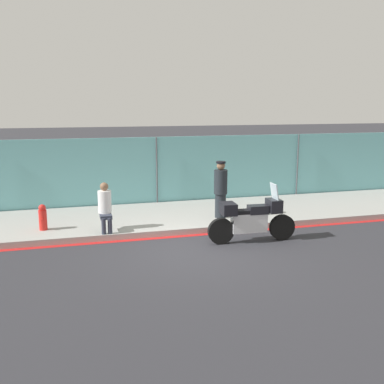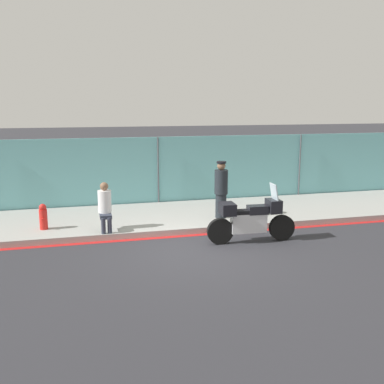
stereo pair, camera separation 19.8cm
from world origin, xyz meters
TOP-DOWN VIEW (x-y plane):
  - ground_plane at (0.00, 0.00)m, footprint 120.00×120.00m
  - sidewalk at (0.00, 3.18)m, footprint 39.97×3.56m
  - curb_paint_stripe at (0.00, 1.31)m, footprint 39.97×0.18m
  - storefront_fence at (0.00, 5.04)m, footprint 37.97×0.17m
  - motorcycle at (1.60, 0.35)m, footprint 2.38×0.56m
  - officer_standing at (1.45, 2.39)m, footprint 0.40×0.40m
  - person_seated_on_curb at (-2.03, 1.86)m, footprint 0.36×0.67m
  - fire_hydrant at (-3.68, 2.36)m, footprint 0.22×0.27m

SIDE VIEW (x-z plane):
  - ground_plane at x=0.00m, z-range 0.00..0.00m
  - curb_paint_stripe at x=0.00m, z-range 0.00..0.01m
  - sidewalk at x=0.00m, z-range 0.00..0.17m
  - fire_hydrant at x=-3.68m, z-range 0.17..0.88m
  - motorcycle at x=1.60m, z-range -0.15..1.39m
  - person_seated_on_curb at x=-2.03m, z-range 0.24..1.56m
  - officer_standing at x=1.45m, z-range 0.19..1.90m
  - storefront_fence at x=0.00m, z-range 0.00..2.44m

